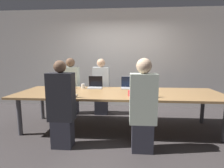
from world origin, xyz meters
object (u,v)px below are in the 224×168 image
(person_near_left, at_px, (62,106))
(stapler, at_px, (141,92))
(laptop_near_midright, at_px, (145,93))
(laptop_far_left, at_px, (63,85))
(person_near_midright, at_px, (143,107))
(cup_near_midright, at_px, (130,93))
(person_far_left, at_px, (71,87))
(person_far_midleft, at_px, (101,88))
(bottle_far_left, at_px, (50,84))
(laptop_near_left, at_px, (67,93))
(laptop_far_center, at_px, (129,85))
(cup_far_midleft, at_px, (83,86))
(laptop_far_midleft, at_px, (95,84))
(cup_far_left, at_px, (73,86))

(person_near_left, distance_m, stapler, 1.50)
(laptop_near_midright, height_order, stapler, laptop_near_midright)
(laptop_far_left, distance_m, stapler, 1.77)
(person_near_midright, bearing_deg, cup_near_midright, -70.74)
(laptop_near_midright, bearing_deg, person_near_midright, 80.95)
(person_near_left, height_order, person_far_left, person_far_left)
(person_far_midleft, xyz_separation_m, person_far_left, (-0.77, -0.02, 0.02))
(cup_near_midright, height_order, laptop_far_left, laptop_far_left)
(person_far_midleft, distance_m, bottle_far_left, 1.24)
(laptop_near_midright, bearing_deg, person_far_left, -36.40)
(person_near_midright, xyz_separation_m, bottle_far_left, (-1.89, 1.05, 0.16))
(laptop_near_left, bearing_deg, laptop_far_center, -138.34)
(person_near_left, xyz_separation_m, person_far_midleft, (0.39, 1.71, 0.01))
(person_far_midleft, bearing_deg, cup_far_midleft, -124.06)
(person_near_midright, bearing_deg, person_near_left, -1.38)
(person_far_left, distance_m, laptop_far_center, 1.51)
(cup_far_midleft, xyz_separation_m, bottle_far_left, (-0.68, -0.19, 0.06))
(cup_far_midleft, relative_size, stapler, 0.66)
(person_far_midleft, height_order, cup_far_midleft, person_far_midleft)
(person_near_left, xyz_separation_m, cup_far_midleft, (0.06, 1.20, 0.13))
(laptop_far_midleft, bearing_deg, laptop_far_left, -173.33)
(person_near_midright, height_order, person_far_midleft, person_near_midright)
(laptop_near_midright, relative_size, cup_far_left, 3.28)
(laptop_near_left, height_order, person_near_midright, person_near_midright)
(cup_near_midright, height_order, person_far_left, person_far_left)
(person_near_left, distance_m, bottle_far_left, 1.21)
(cup_far_midleft, relative_size, bottle_far_left, 0.40)
(person_near_left, bearing_deg, laptop_near_midright, -162.57)
(person_near_midright, relative_size, laptop_far_center, 4.18)
(laptop_near_midright, bearing_deg, cup_far_left, -26.11)
(laptop_far_left, height_order, laptop_far_center, laptop_far_center)
(person_near_midright, distance_m, laptop_far_left, 2.08)
(laptop_far_midleft, distance_m, stapler, 1.14)
(stapler, bearing_deg, laptop_far_midleft, 123.48)
(cup_far_midleft, distance_m, cup_far_left, 0.23)
(person_near_midright, xyz_separation_m, laptop_far_midleft, (-0.95, 1.32, 0.13))
(cup_far_midleft, xyz_separation_m, laptop_far_left, (-0.45, -0.00, 0.02))
(person_far_left, height_order, laptop_far_center, person_far_left)
(laptop_near_left, xyz_separation_m, person_far_midleft, (0.42, 1.39, -0.14))
(laptop_far_left, xyz_separation_m, bottle_far_left, (-0.22, -0.18, 0.03))
(person_far_left, relative_size, laptop_far_center, 4.18)
(bottle_far_left, height_order, stapler, bottle_far_left)
(person_near_left, distance_m, cup_far_left, 1.18)
(person_near_midright, relative_size, laptop_far_midleft, 4.50)
(laptop_far_midleft, height_order, laptop_far_left, laptop_far_midleft)
(cup_near_midright, xyz_separation_m, cup_far_left, (-1.26, 0.68, -0.00))
(bottle_far_left, distance_m, laptop_far_center, 1.72)
(cup_far_left, xyz_separation_m, laptop_far_center, (1.25, 0.13, 0.03))
(laptop_near_left, height_order, cup_far_midleft, laptop_near_left)
(cup_far_midleft, height_order, laptop_far_left, laptop_far_left)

